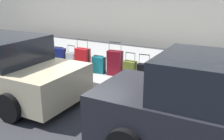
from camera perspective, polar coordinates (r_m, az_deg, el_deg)
ground_plane at (r=7.61m, az=-6.94°, el=-3.14°), size 40.00×40.00×0.00m
sidewalk_curb at (r=9.60m, az=2.04°, el=1.72°), size 18.00×5.00×0.14m
suitcase_teal_0 at (r=6.85m, az=23.72°, el=-2.45°), size 0.46×0.29×1.00m
suitcase_red_1 at (r=6.88m, az=19.06°, el=-2.32°), size 0.42×0.27×0.85m
suitcase_silver_2 at (r=6.98m, az=14.92°, el=-1.69°), size 0.39×0.25×0.65m
suitcase_navy_3 at (r=7.16m, az=11.03°, el=-0.99°), size 0.43×0.20×0.78m
suitcase_black_4 at (r=7.30m, az=7.08°, el=-0.66°), size 0.38×0.22×0.82m
suitcase_olive_5 at (r=7.57m, az=4.03°, el=0.09°), size 0.36×0.25×0.79m
suitcase_maroon_6 at (r=7.81m, az=0.66°, el=1.56°), size 0.47×0.28×1.05m
suitcase_teal_7 at (r=8.08m, az=-2.97°, el=1.17°), size 0.42×0.21×0.58m
suitcase_red_8 at (r=8.30m, az=-6.53°, el=2.31°), size 0.47×0.26×1.05m
suitcase_silver_9 at (r=8.73m, az=-8.96°, el=2.23°), size 0.38×0.22×0.78m
suitcase_navy_10 at (r=9.05m, az=-11.65°, el=2.90°), size 0.47×0.23×0.67m
fire_hydrant at (r=9.70m, az=-16.30°, el=4.09°), size 0.39×0.21×0.78m
bollard_post at (r=9.99m, az=-19.04°, el=4.19°), size 0.13×0.13×0.80m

